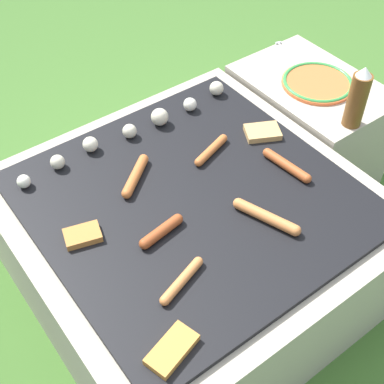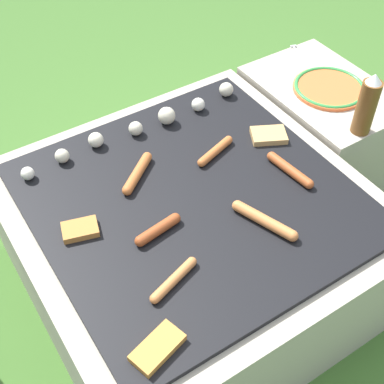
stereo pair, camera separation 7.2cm
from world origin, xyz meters
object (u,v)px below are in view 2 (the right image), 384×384
Objects in this scene: sausage_front_center at (215,151)px; condiment_bottle at (367,105)px; fork_utensil at (300,56)px; plate_colorful at (330,88)px.

condiment_bottle reaches higher than sausage_front_center.
fork_utensil is at bearing 73.79° from condiment_bottle.
condiment_bottle is at bearing -106.21° from fork_utensil.
sausage_front_center is 0.61× the size of plate_colorful.
sausage_front_center reaches higher than fork_utensil.
condiment_bottle reaches higher than fork_utensil.
plate_colorful is 1.56× the size of fork_utensil.
plate_colorful is at bearing 71.70° from condiment_bottle.
sausage_front_center is at bearing -154.29° from fork_utensil.
fork_utensil is (0.59, 0.29, -0.01)m from sausage_front_center.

